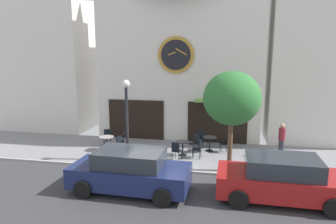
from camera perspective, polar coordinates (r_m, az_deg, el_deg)
ground_plane at (r=12.67m, az=-3.29°, el=-12.23°), size 24.05×11.04×0.13m
clock_building at (r=18.12m, az=2.12°, el=12.33°), size 9.45×3.47×10.44m
neighbor_building_left at (r=21.85m, az=-21.93°, el=12.72°), size 5.57×3.36×11.87m
neighbor_building_right at (r=20.08m, az=26.55°, el=18.30°), size 5.27×4.82×15.84m
street_lamp at (r=14.12m, az=-7.75°, el=-1.54°), size 0.36×0.36×3.80m
street_tree at (r=12.73m, az=11.94°, el=2.46°), size 2.37×2.13×4.27m
cafe_table_center_left at (r=16.07m, az=-11.50°, el=-5.26°), size 0.75×0.75×0.74m
cafe_table_near_curb at (r=15.02m, az=2.79°, el=-6.33°), size 0.69×0.69×0.72m
cafe_table_center_right at (r=15.80m, az=7.84°, el=-5.46°), size 0.70×0.70×0.75m
cafe_chair_right_end at (r=14.32m, az=1.56°, el=-7.08°), size 0.49×0.49×0.90m
cafe_chair_left_end at (r=16.89m, az=-11.36°, el=-4.49°), size 0.49×0.49×0.90m
cafe_chair_outer at (r=16.06m, az=-8.65°, el=-5.21°), size 0.51×0.51×0.90m
cafe_chair_facing_street at (r=15.54m, az=5.15°, el=-5.67°), size 0.57×0.57×0.90m
cafe_chair_by_entrance at (r=16.49m, az=6.36°, el=-4.72°), size 0.57×0.57×0.90m
cafe_chair_near_lamp at (r=15.73m, az=10.82°, el=-5.62°), size 0.47×0.47×0.90m
cafe_chair_under_awning at (r=14.68m, az=5.76°, el=-6.68°), size 0.44×0.44×0.90m
cafe_chair_curbside at (r=15.51m, az=-9.50°, el=-5.81°), size 0.51×0.51×0.90m
pedestrian_maroon at (r=15.71m, az=20.62°, el=-4.89°), size 0.45×0.45×1.67m
parked_car_navy at (r=11.28m, az=-7.13°, el=-10.98°), size 4.36×2.13×1.55m
parked_car_red at (r=11.21m, az=20.58°, el=-11.75°), size 4.34×2.09×1.55m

